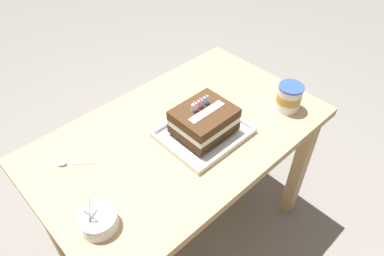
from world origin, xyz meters
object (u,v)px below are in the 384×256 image
Objects in this scene: birthday_cake at (204,120)px; bowl_stack at (98,221)px; serving_spoon_near_tray at (66,163)px; ice_cream_tub at (289,97)px; foil_tray at (204,133)px.

birthday_cake is 1.78× the size of bowl_stack.
serving_spoon_near_tray is (0.05, 0.30, -0.02)m from bowl_stack.
bowl_stack is (-0.52, -0.07, -0.05)m from birthday_cake.
serving_spoon_near_tray is (-0.85, 0.37, -0.05)m from ice_cream_tub.
foil_tray reaches higher than serving_spoon_near_tray.
foil_tray is 0.40m from ice_cream_tub.
bowl_stack is at bearing -99.28° from serving_spoon_near_tray.
serving_spoon_near_tray is at bearing 153.62° from birthday_cake.
serving_spoon_near_tray is at bearing 153.61° from foil_tray.
birthday_cake is 1.85× the size of serving_spoon_near_tray.
ice_cream_tub is at bearing -19.40° from birthday_cake.
bowl_stack is 1.04× the size of serving_spoon_near_tray.
birthday_cake is at bearing 7.26° from bowl_stack.
ice_cream_tub is at bearing -4.14° from bowl_stack.
ice_cream_tub reaches higher than foil_tray.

